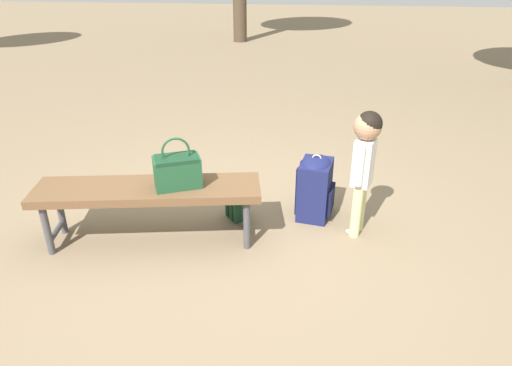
{
  "coord_description": "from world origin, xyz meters",
  "views": [
    {
      "loc": [
        0.56,
        -2.92,
        1.89
      ],
      "look_at": [
        0.15,
        -0.02,
        0.45
      ],
      "focal_mm": 31.8,
      "sensor_mm": 36.0,
      "label": 1
    }
  ],
  "objects_px": {
    "park_bench": "(148,193)",
    "handbag": "(177,170)",
    "child_standing": "(365,155)",
    "backpack_large": "(315,186)",
    "backpack_small": "(237,202)"
  },
  "relations": [
    {
      "from": "park_bench",
      "to": "backpack_small",
      "type": "xyz_separation_m",
      "value": [
        0.56,
        0.41,
        -0.25
      ]
    },
    {
      "from": "handbag",
      "to": "child_standing",
      "type": "relative_size",
      "value": 0.38
    },
    {
      "from": "backpack_large",
      "to": "backpack_small",
      "type": "bearing_deg",
      "value": -167.95
    },
    {
      "from": "child_standing",
      "to": "backpack_large",
      "type": "xyz_separation_m",
      "value": [
        -0.33,
        0.22,
        -0.38
      ]
    },
    {
      "from": "park_bench",
      "to": "child_standing",
      "type": "height_order",
      "value": "child_standing"
    },
    {
      "from": "handbag",
      "to": "child_standing",
      "type": "xyz_separation_m",
      "value": [
        1.3,
        0.29,
        0.07
      ]
    },
    {
      "from": "child_standing",
      "to": "backpack_large",
      "type": "relative_size",
      "value": 1.79
    },
    {
      "from": "backpack_small",
      "to": "backpack_large",
      "type": "bearing_deg",
      "value": 12.05
    },
    {
      "from": "park_bench",
      "to": "backpack_large",
      "type": "xyz_separation_m",
      "value": [
        1.18,
        0.54,
        -0.12
      ]
    },
    {
      "from": "child_standing",
      "to": "backpack_large",
      "type": "bearing_deg",
      "value": 146.67
    },
    {
      "from": "park_bench",
      "to": "backpack_large",
      "type": "relative_size",
      "value": 3.04
    },
    {
      "from": "park_bench",
      "to": "child_standing",
      "type": "distance_m",
      "value": 1.57
    },
    {
      "from": "park_bench",
      "to": "child_standing",
      "type": "bearing_deg",
      "value": 11.98
    },
    {
      "from": "park_bench",
      "to": "child_standing",
      "type": "relative_size",
      "value": 1.7
    },
    {
      "from": "park_bench",
      "to": "handbag",
      "type": "height_order",
      "value": "handbag"
    }
  ]
}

